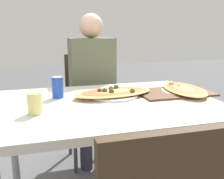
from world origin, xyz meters
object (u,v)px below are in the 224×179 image
object	(u,v)px
person_seated	(92,80)
dining_table	(108,113)
drink_glass	(35,103)
pizza_second	(184,90)
pizza_main	(113,93)
chair_far_seated	(90,101)
soda_can	(58,87)

from	to	relation	value
person_seated	dining_table	bearing A→B (deg)	85.74
drink_glass	pizza_second	distance (m)	0.92
pizza_main	drink_glass	world-z (taller)	drink_glass
dining_table	chair_far_seated	bearing A→B (deg)	86.37
chair_far_seated	pizza_second	world-z (taller)	chair_far_seated
chair_far_seated	pizza_main	distance (m)	0.71
person_seated	drink_glass	bearing A→B (deg)	60.44
dining_table	pizza_main	bearing A→B (deg)	60.28
dining_table	soda_can	distance (m)	0.34
drink_glass	pizza_second	bearing A→B (deg)	11.34
dining_table	pizza_second	world-z (taller)	pizza_second
pizza_main	soda_can	bearing A→B (deg)	169.90
chair_far_seated	person_seated	xyz separation A→B (m)	(-0.00, -0.12, 0.21)
dining_table	soda_can	bearing A→B (deg)	147.78
soda_can	pizza_second	size ratio (longest dim) A/B	0.27
pizza_main	person_seated	bearing A→B (deg)	91.19
dining_table	drink_glass	size ratio (longest dim) A/B	11.92
chair_far_seated	pizza_main	bearing A→B (deg)	90.99
dining_table	person_seated	size ratio (longest dim) A/B	0.98
dining_table	pizza_main	xyz separation A→B (m)	(0.06, 0.11, 0.09)
pizza_main	chair_far_seated	bearing A→B (deg)	90.99
dining_table	soda_can	xyz separation A→B (m)	(-0.26, 0.16, 0.13)
dining_table	person_seated	xyz separation A→B (m)	(0.05, 0.66, 0.07)
chair_far_seated	person_seated	world-z (taller)	person_seated
chair_far_seated	soda_can	size ratio (longest dim) A/B	7.28
pizza_second	soda_can	bearing A→B (deg)	173.16
person_seated	soda_can	xyz separation A→B (m)	(-0.31, -0.50, 0.07)
drink_glass	pizza_main	bearing A→B (deg)	25.72
chair_far_seated	pizza_second	distance (m)	0.88
pizza_second	chair_far_seated	bearing A→B (deg)	123.31
person_seated	chair_far_seated	bearing A→B (deg)	-90.00
soda_can	drink_glass	bearing A→B (deg)	-115.17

